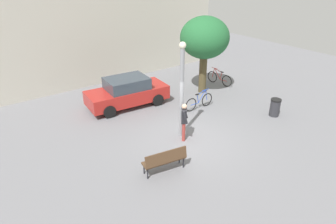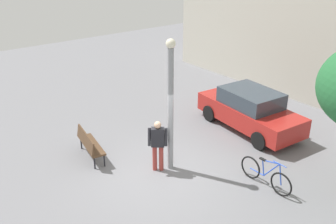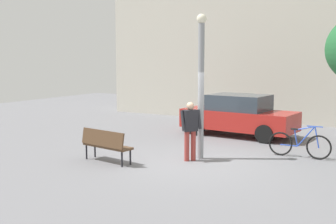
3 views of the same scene
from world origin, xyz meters
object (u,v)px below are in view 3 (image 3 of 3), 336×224
Objects in this scene: lamppost at (201,81)px; park_bench at (105,143)px; bicycle_blue at (300,145)px; person_by_lamppost at (190,127)px; parked_car_red at (239,115)px.

park_bench is at bearing -140.99° from lamppost.
lamppost is at bearing -147.87° from bicycle_blue.
person_by_lamppost is 4.45m from parked_car_red.
parked_car_red reaches higher than park_bench.
park_bench is 0.92× the size of bicycle_blue.
parked_car_red is at bearing 72.83° from park_bench.
lamppost is 2.28× the size of bicycle_blue.
bicycle_blue is 3.78m from parked_car_red.
person_by_lamppost is 2.41m from park_bench.
lamppost is 0.95× the size of parked_car_red.
person_by_lamppost is at bearing 34.20° from park_bench.
lamppost is 3.46m from bicycle_blue.
lamppost is at bearing 68.79° from person_by_lamppost.
lamppost is 1.34m from person_by_lamppost.
bicycle_blue is 0.42× the size of parked_car_red.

